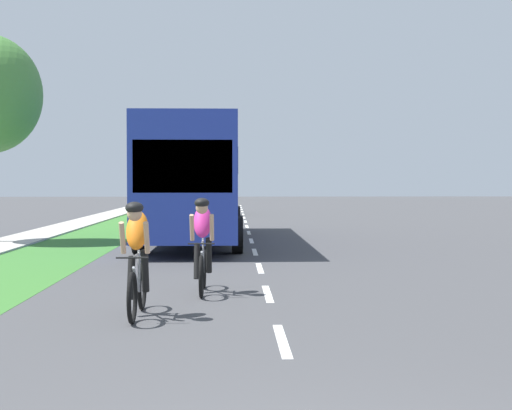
{
  "coord_description": "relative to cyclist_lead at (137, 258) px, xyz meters",
  "views": [
    {
      "loc": [
        -0.57,
        -3.68,
        1.86
      ],
      "look_at": [
        0.24,
        21.86,
        1.0
      ],
      "focal_mm": 51.43,
      "sensor_mm": 36.0,
      "label": 1
    }
  ],
  "objects": [
    {
      "name": "lane_markings_center",
      "position": [
        1.87,
        17.72,
        -0.81
      ],
      "size": [
        0.12,
        54.3,
        0.01
      ],
      "color": "white",
      "rests_on": "ground_plane"
    },
    {
      "name": "grass_verge",
      "position": [
        -3.21,
        13.72,
        -0.81
      ],
      "size": [
        2.6,
        70.0,
        0.01
      ],
      "primitive_type": "cube",
      "color": "#38722D",
      "rests_on": "ground_plane"
    },
    {
      "name": "cyclist_lead",
      "position": [
        0.0,
        0.0,
        0.0
      ],
      "size": [
        0.42,
        1.72,
        1.58
      ],
      "color": "black",
      "rests_on": "ground_plane"
    },
    {
      "name": "bus_blue",
      "position": [
        0.17,
        12.4,
        1.17
      ],
      "size": [
        2.78,
        11.6,
        3.48
      ],
      "color": "#23389E",
      "rests_on": "ground_plane"
    },
    {
      "name": "cyclist_trailing",
      "position": [
        0.81,
        2.07,
        0.0
      ],
      "size": [
        0.42,
        1.72,
        1.58
      ],
      "color": "black",
      "rests_on": "ground_plane"
    },
    {
      "name": "ground_plane",
      "position": [
        1.87,
        13.72,
        -0.81
      ],
      "size": [
        120.0,
        120.0,
        0.0
      ],
      "primitive_type": "plane",
      "color": "#424244"
    },
    {
      "name": "sidewalk_concrete",
      "position": [
        -5.27,
        13.72,
        -0.81
      ],
      "size": [
        1.53,
        70.0,
        0.1
      ],
      "primitive_type": "cube",
      "color": "#B2ADA3",
      "rests_on": "ground_plane"
    },
    {
      "name": "pickup_dark_green",
      "position": [
        -0.12,
        29.75,
        0.02
      ],
      "size": [
        2.22,
        5.1,
        1.64
      ],
      "color": "#194C2D",
      "rests_on": "ground_plane"
    }
  ]
}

